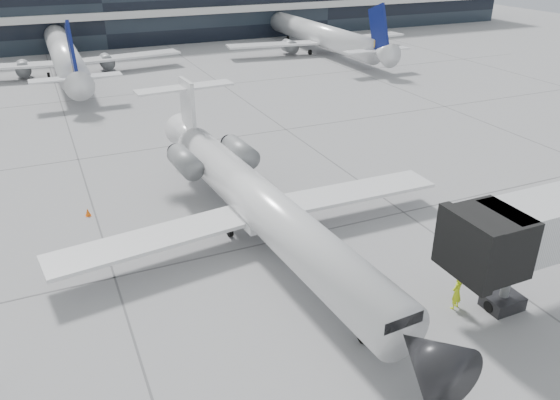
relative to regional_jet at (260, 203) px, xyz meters
name	(u,v)px	position (x,y,z in m)	size (l,w,h in m)	color
ground	(274,241)	(0.68, -0.68, -2.57)	(220.00, 220.00, 0.00)	gray
terminal	(96,11)	(0.68, 81.32, 2.43)	(170.00, 22.00, 10.00)	black
bg_jet_center	(67,74)	(-7.32, 54.32, -2.57)	(32.00, 40.00, 9.60)	white
bg_jet_right	(318,51)	(32.68, 54.32, -2.57)	(32.00, 40.00, 9.60)	white
regional_jet	(260,203)	(0.00, 0.00, 0.00)	(26.10, 32.58, 7.52)	silver
ramp_worker	(457,293)	(6.57, -10.88, -1.60)	(0.70, 0.46, 1.93)	#D6F619
traffic_cone	(88,212)	(-9.78, 7.89, -2.30)	(0.47, 0.47, 0.57)	#FC610D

